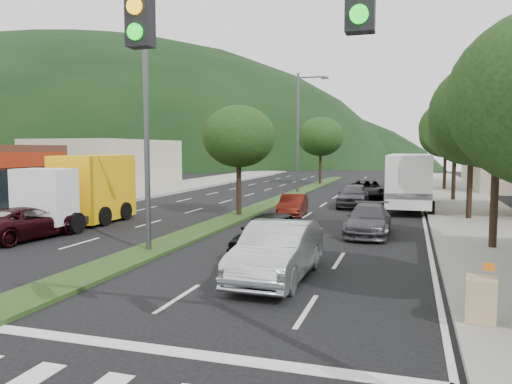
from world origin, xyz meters
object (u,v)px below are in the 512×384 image
(tree_r_d, at_px, (455,128))
(sedan_silver, at_px, (277,251))
(tree_r_b, at_px, (498,113))
(car_queue_d, at_px, (367,190))
(streetlight_near, at_px, (151,97))
(box_truck, at_px, (85,192))
(car_queue_b, at_px, (368,220))
(tree_r_c, at_px, (472,130))
(streetlight_mid, at_px, (300,127))
(tree_r_e, at_px, (446,136))
(traffic_signal, at_px, (413,76))
(suv_maroon, at_px, (27,223))
(car_queue_a, at_px, (269,233))
(a_frame_sign, at_px, (481,296))
(motorhome, at_px, (409,180))
(tree_med_far, at_px, (321,137))
(car_queue_c, at_px, (293,205))
(car_queue_e, at_px, (353,195))

(tree_r_d, height_order, sedan_silver, tree_r_d)
(tree_r_b, height_order, car_queue_d, tree_r_b)
(streetlight_near, relative_size, box_truck, 1.41)
(car_queue_b, bearing_deg, streetlight_near, -139.78)
(tree_r_c, height_order, streetlight_mid, streetlight_mid)
(car_queue_b, bearing_deg, box_truck, -176.38)
(box_truck, bearing_deg, tree_r_d, -141.09)
(car_queue_b, relative_size, box_truck, 0.64)
(tree_r_e, bearing_deg, traffic_signal, -94.09)
(tree_r_c, xyz_separation_m, streetlight_near, (-11.79, -12.00, 0.84))
(tree_r_c, bearing_deg, tree_r_b, -90.00)
(streetlight_mid, distance_m, suv_maroon, 25.36)
(suv_maroon, relative_size, car_queue_a, 1.12)
(traffic_signal, relative_size, sedan_silver, 1.40)
(tree_r_b, bearing_deg, tree_r_d, 90.00)
(tree_r_c, distance_m, tree_r_e, 20.00)
(streetlight_near, distance_m, a_frame_sign, 12.40)
(sedan_silver, bearing_deg, motorhome, 80.15)
(tree_r_c, xyz_separation_m, sedan_silver, (-6.57, -14.23, -3.92))
(tree_r_c, height_order, tree_r_e, tree_r_e)
(streetlight_near, relative_size, car_queue_b, 2.19)
(box_truck, bearing_deg, streetlight_mid, -112.02)
(car_queue_a, bearing_deg, tree_r_c, 58.18)
(tree_med_far, bearing_deg, car_queue_d, -67.33)
(sedan_silver, height_order, a_frame_sign, sedan_silver)
(tree_r_c, relative_size, suv_maroon, 1.34)
(sedan_silver, bearing_deg, tree_med_far, 99.04)
(car_queue_c, bearing_deg, sedan_silver, -83.10)
(tree_r_e, relative_size, streetlight_mid, 0.67)
(tree_r_b, bearing_deg, tree_med_far, 110.56)
(car_queue_e, distance_m, motorhome, 3.62)
(tree_r_c, xyz_separation_m, car_queue_a, (-7.78, -10.88, -4.01))
(traffic_signal, bearing_deg, car_queue_e, 97.63)
(car_queue_c, height_order, box_truck, box_truck)
(a_frame_sign, bearing_deg, box_truck, 157.18)
(tree_r_c, xyz_separation_m, suv_maroon, (-18.28, -11.02, -4.07))
(tree_r_e, height_order, car_queue_c, tree_r_e)
(car_queue_e, distance_m, a_frame_sign, 22.06)
(tree_r_d, xyz_separation_m, motorhome, (-3.00, -5.52, -3.37))
(box_truck, distance_m, motorhome, 19.15)
(tree_r_c, distance_m, tree_r_d, 10.01)
(tree_r_c, bearing_deg, streetlight_near, -134.51)
(tree_r_e, xyz_separation_m, motorhome, (-3.00, -15.52, -3.08))
(tree_med_far, xyz_separation_m, motorhome, (9.00, -19.52, -3.19))
(car_queue_e, bearing_deg, tree_r_d, 39.90)
(car_queue_a, distance_m, a_frame_sign, 8.73)
(car_queue_d, bearing_deg, traffic_signal, -91.17)
(car_queue_b, bearing_deg, tree_r_c, 51.15)
(tree_r_d, height_order, suv_maroon, tree_r_d)
(car_queue_b, distance_m, motorhome, 10.55)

